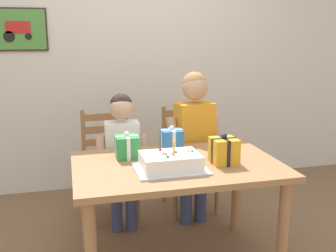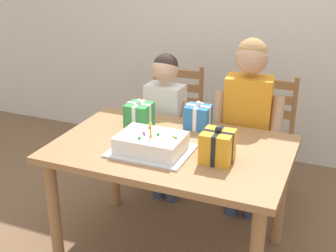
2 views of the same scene
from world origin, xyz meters
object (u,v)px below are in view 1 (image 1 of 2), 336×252
birthday_cake (170,162)px  child_older (194,134)px  gift_box_red_large (127,147)px  child_younger (122,150)px  dining_table (177,178)px  chair_right (188,157)px  gift_box_beside_cake (172,139)px  chair_left (109,164)px  gift_box_corner_small (224,151)px

birthday_cake → child_older: child_older is taller
gift_box_red_large → child_younger: child_younger is taller
birthday_cake → child_older: 0.78m
dining_table → child_younger: 0.64m
child_younger → dining_table: bearing=-63.7°
chair_right → child_older: child_older is taller
dining_table → chair_right: (0.36, 0.89, -0.16)m
gift_box_red_large → child_younger: 0.40m
gift_box_beside_cake → chair_right: bearing=61.9°
gift_box_red_large → chair_left: (-0.06, 0.70, -0.34)m
dining_table → birthday_cake: bearing=-123.1°
dining_table → child_younger: size_ratio=1.20×
child_older → birthday_cake: bearing=-118.9°
chair_left → child_younger: (0.08, -0.32, 0.21)m
dining_table → child_older: bearing=61.9°
child_older → dining_table: bearing=-118.1°
chair_right → gift_box_beside_cake: bearing=-118.1°
gift_box_red_large → chair_right: size_ratio=0.20×
dining_table → chair_left: 0.98m
gift_box_corner_small → child_older: bearing=89.2°
chair_right → child_older: (-0.05, -0.32, 0.30)m
gift_box_red_large → chair_right: (0.65, 0.70, -0.34)m
gift_box_red_large → gift_box_corner_small: size_ratio=0.92×
birthday_cake → gift_box_corner_small: bearing=5.7°
chair_left → chair_right: (0.71, 0.00, 0.00)m
birthday_cake → gift_box_beside_cake: size_ratio=2.44×
chair_right → chair_left: bearing=-180.0°
dining_table → child_older: (0.30, 0.57, 0.14)m
child_younger → chair_left: bearing=103.4°
birthday_cake → gift_box_red_large: (-0.22, 0.31, 0.03)m
dining_table → child_older: size_ratio=1.06×
birthday_cake → chair_left: 1.09m
gift_box_beside_cake → chair_left: chair_left is taller
gift_box_red_large → chair_right: bearing=46.9°
gift_box_red_large → child_older: (0.60, 0.38, -0.04)m
chair_left → chair_right: bearing=0.0°
dining_table → chair_left: chair_left is taller
child_older → gift_box_corner_small: bearing=-90.8°
chair_left → birthday_cake: bearing=-74.3°
gift_box_beside_cake → chair_right: 0.74m
birthday_cake → chair_left: (-0.28, 1.01, -0.31)m
birthday_cake → child_younger: (-0.21, 0.69, -0.10)m
dining_table → gift_box_corner_small: (0.29, -0.08, 0.19)m
gift_box_beside_cake → child_younger: (-0.33, 0.25, -0.13)m
dining_table → child_older: child_older is taller
birthday_cake → gift_box_red_large: bearing=125.9°
gift_box_corner_small → chair_left: gift_box_corner_small is taller
chair_left → child_younger: child_younger is taller
dining_table → child_younger: (-0.28, 0.57, 0.05)m
dining_table → gift_box_corner_small: bearing=-14.9°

